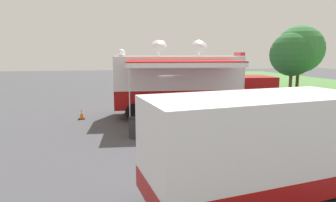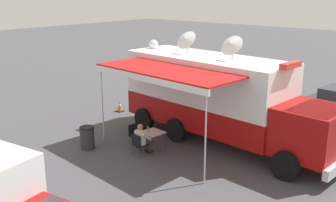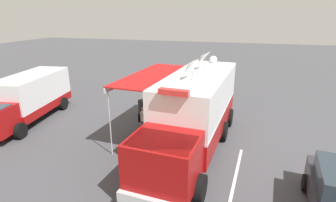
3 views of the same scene
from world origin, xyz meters
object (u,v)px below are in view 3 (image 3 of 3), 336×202
at_px(command_truck, 194,110).
at_px(support_truck, 29,98).
at_px(traffic_cone, 213,103).
at_px(trash_bin, 142,107).
at_px(folding_chair_beside_table, 158,115).
at_px(seated_responder, 145,117).
at_px(folding_chair_at_table, 142,119).
at_px(folding_table, 155,118).
at_px(water_bottle, 155,114).

xyz_separation_m(command_truck, support_truck, (10.22, -0.73, -0.56)).
bearing_deg(traffic_cone, trash_bin, 32.25).
height_order(folding_chair_beside_table, seated_responder, seated_responder).
xyz_separation_m(folding_chair_at_table, seated_responder, (-0.19, 0.01, 0.14)).
distance_m(folding_table, water_bottle, 0.24).
bearing_deg(command_truck, folding_table, -32.01).
height_order(command_truck, water_bottle, command_truck).
xyz_separation_m(command_truck, trash_bin, (4.03, -3.57, -1.49)).
xyz_separation_m(water_bottle, traffic_cone, (-2.72, -4.57, -0.55)).
height_order(seated_responder, support_truck, support_truck).
distance_m(folding_chair_at_table, folding_chair_beside_table, 1.11).
distance_m(water_bottle, support_truck, 7.79).
relative_size(folding_table, seated_responder, 0.69).
relative_size(command_truck, seated_responder, 7.72).
height_order(folding_chair_at_table, trash_bin, trash_bin).
distance_m(command_truck, trash_bin, 5.58).
height_order(water_bottle, folding_chair_beside_table, water_bottle).
height_order(folding_table, support_truck, support_truck).
xyz_separation_m(folding_chair_at_table, traffic_cone, (-3.44, -4.74, -0.23)).
height_order(water_bottle, trash_bin, water_bottle).
distance_m(folding_table, trash_bin, 2.61).
xyz_separation_m(water_bottle, trash_bin, (1.52, -1.89, -0.38)).
xyz_separation_m(water_bottle, folding_chair_at_table, (0.72, 0.17, -0.32)).
bearing_deg(trash_bin, seated_responder, 115.38).
bearing_deg(traffic_cone, water_bottle, 59.26).
relative_size(command_truck, folding_chair_at_table, 11.09).
distance_m(folding_chair_at_table, support_truck, 7.09).
xyz_separation_m(folding_table, seated_responder, (0.61, 0.03, -0.02)).
xyz_separation_m(seated_responder, traffic_cone, (-3.25, -4.75, -0.37)).
height_order(command_truck, folding_table, command_truck).
xyz_separation_m(folding_chair_at_table, folding_chair_beside_table, (-0.69, -0.86, 0.00)).
height_order(folding_chair_beside_table, traffic_cone, folding_chair_beside_table).
relative_size(folding_table, water_bottle, 3.83).
bearing_deg(folding_chair_beside_table, trash_bin, -38.84).
height_order(folding_chair_beside_table, trash_bin, trash_bin).
relative_size(seated_responder, trash_bin, 1.37).
xyz_separation_m(folding_table, folding_chair_beside_table, (0.11, -0.85, -0.16)).
distance_m(folding_table, traffic_cone, 5.42).
relative_size(seated_responder, traffic_cone, 2.16).
bearing_deg(command_truck, seated_responder, -26.08).
height_order(command_truck, folding_chair_beside_table, command_truck).
relative_size(water_bottle, support_truck, 0.03).
bearing_deg(traffic_cone, support_truck, 27.87).
bearing_deg(command_truck, folding_chair_at_table, -24.96).
distance_m(folding_chair_at_table, seated_responder, 0.23).
bearing_deg(support_truck, water_bottle, -173.00).
bearing_deg(water_bottle, folding_chair_at_table, 13.31).
relative_size(folding_table, traffic_cone, 1.48).
height_order(water_bottle, support_truck, support_truck).
height_order(folding_table, folding_chair_beside_table, folding_chair_beside_table).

